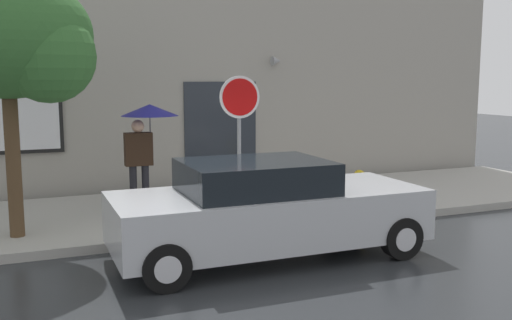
{
  "coord_description": "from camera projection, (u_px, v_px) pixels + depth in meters",
  "views": [
    {
      "loc": [
        -2.33,
        -7.87,
        2.68
      ],
      "look_at": [
        1.6,
        1.8,
        1.2
      ],
      "focal_mm": 40.56,
      "sensor_mm": 36.0,
      "label": 1
    }
  ],
  "objects": [
    {
      "name": "parked_car",
      "position": [
        267.0,
        210.0,
        8.64
      ],
      "size": [
        4.67,
        1.91,
        1.48
      ],
      "color": "#B7BABF",
      "rests_on": "ground"
    },
    {
      "name": "sidewalk",
      "position": [
        156.0,
        214.0,
        11.21
      ],
      "size": [
        20.0,
        4.0,
        0.15
      ],
      "primitive_type": "cube",
      "color": "#A3A099",
      "rests_on": "ground"
    },
    {
      "name": "fire_hydrant",
      "position": [
        359.0,
        190.0,
        11.27
      ],
      "size": [
        0.3,
        0.44,
        0.77
      ],
      "color": "yellow",
      "rests_on": "sidewalk"
    },
    {
      "name": "ground_plane",
      "position": [
        201.0,
        263.0,
        8.47
      ],
      "size": [
        60.0,
        60.0,
        0.0
      ],
      "primitive_type": "plane",
      "color": "#282B2D"
    },
    {
      "name": "street_tree",
      "position": [
        15.0,
        40.0,
        8.88
      ],
      "size": [
        2.63,
        2.23,
        4.18
      ],
      "color": "#4C3823",
      "rests_on": "sidewalk"
    },
    {
      "name": "building_facade",
      "position": [
        127.0,
        42.0,
        13.01
      ],
      "size": [
        20.0,
        0.67,
        7.0
      ],
      "color": "#9E998E",
      "rests_on": "ground"
    },
    {
      "name": "stop_sign",
      "position": [
        240.0,
        118.0,
        10.35
      ],
      "size": [
        0.76,
        0.1,
        2.58
      ],
      "color": "gray",
      "rests_on": "sidewalk"
    },
    {
      "name": "pedestrian_with_umbrella",
      "position": [
        146.0,
        125.0,
        10.93
      ],
      "size": [
        1.08,
        1.08,
        2.04
      ],
      "color": "black",
      "rests_on": "sidewalk"
    }
  ]
}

